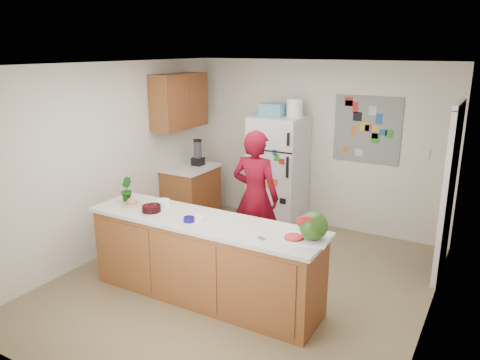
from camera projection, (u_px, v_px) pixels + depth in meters
The scene contains 26 objects.
floor at pixel (243, 283), 5.51m from camera, with size 4.00×4.50×0.02m, color brown.
wall_back at pixel (316, 145), 7.05m from camera, with size 4.00×0.02×2.50m, color beige.
wall_left at pixel (110, 160), 6.13m from camera, with size 0.02×4.50×2.50m, color beige.
wall_right at pixel (437, 211), 4.21m from camera, with size 0.02×4.50×2.50m, color beige.
ceiling at pixel (243, 64), 4.82m from camera, with size 4.00×4.50×0.02m, color white.
doorway at pixel (450, 193), 5.49m from camera, with size 0.03×0.85×2.04m, color black.
peninsula_base at pixel (204, 261), 5.07m from camera, with size 2.60×0.62×0.88m, color brown.
peninsula_top at pixel (203, 221), 4.94m from camera, with size 2.68×0.70×0.04m, color silver.
side_counter_base at pixel (191, 196), 7.33m from camera, with size 0.60×0.80×0.86m, color brown.
side_counter_top at pixel (190, 168), 7.20m from camera, with size 0.64×0.84×0.04m, color silver.
upper_cabinets at pixel (179, 101), 6.94m from camera, with size 0.35×1.00×0.80m, color brown.
refrigerator at pixel (278, 172), 7.06m from camera, with size 0.75×0.70×1.70m, color silver.
fridge_top_bin at pixel (273, 110), 6.85m from camera, with size 0.35×0.28×0.18m, color #5999B2.
photo_collage at pixel (367, 130), 6.59m from camera, with size 0.95×0.01×0.95m, color slate.
person at pixel (255, 197), 5.89m from camera, with size 0.62×0.41×1.71m, color #650614.
blender_appliance at pixel (198, 153), 7.23m from camera, with size 0.12×0.12×0.38m, color black.
cutting_board at pixel (306, 239), 4.42m from camera, with size 0.42×0.31×0.01m, color white.
watermelon at pixel (313, 226), 4.36m from camera, with size 0.27×0.27×0.27m, color #236116.
watermelon_slice at pixel (294, 237), 4.42m from camera, with size 0.18×0.18×0.02m, color red.
cherry_bowl at pixel (151, 208), 5.17m from camera, with size 0.21×0.21×0.07m, color black.
white_bowl at pixel (163, 202), 5.38m from camera, with size 0.17×0.17×0.06m, color white.
cobalt_bowl at pixel (189, 219), 4.87m from camera, with size 0.12×0.12×0.05m, color #100867.
plate at pixel (132, 204), 5.38m from camera, with size 0.25×0.25×0.02m, color #B9A88D.
paper_towel at pixel (196, 218), 4.95m from camera, with size 0.18×0.16×0.02m, color silver.
keys at pixel (261, 238), 4.43m from camera, with size 0.08×0.04×0.01m, color gray.
potted_plant at pixel (126, 190), 5.47m from camera, with size 0.16×0.13×0.29m, color #123F11.
Camera 1 is at (2.44, -4.33, 2.68)m, focal length 35.00 mm.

